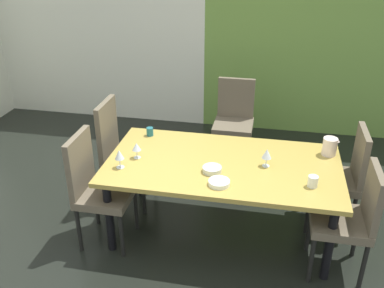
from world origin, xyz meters
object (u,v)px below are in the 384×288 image
Objects in this scene: chair_right_far at (343,173)px; cup_center at (313,181)px; chair_right_near at (351,215)px; chair_left_near at (95,185)px; chair_head_far at (234,117)px; pitcher_rear at (330,146)px; wine_glass_near_window at (119,155)px; serving_bowl_south at (212,169)px; cup_east at (150,132)px; dining_table at (223,170)px; chair_left_far at (120,149)px; wine_glass_near_shelf at (137,147)px; serving_bowl_corner at (219,183)px; wine_glass_north at (267,154)px.

cup_center is (-0.31, -0.55, 0.21)m from chair_right_far.
chair_left_near reaches higher than chair_right_near.
chair_left_near is 1.97m from chair_head_far.
chair_left_near is 6.33× the size of pitcher_rear.
chair_head_far reaches higher than pitcher_rear.
wine_glass_near_window reaches higher than serving_bowl_south.
chair_head_far is at bearing 54.47° from cup_east.
chair_right_near reaches higher than pitcher_rear.
dining_table is 1.09m from chair_left_far.
cup_center is at bearing -23.10° from cup_east.
wine_glass_near_shelf is at bearing 81.84° from chair_right_near.
dining_table is 1.87× the size of chair_left_far.
cup_east is at bearing 156.90° from cup_center.
serving_bowl_corner is 1.87× the size of cup_center.
serving_bowl_corner is (0.01, -0.35, 0.09)m from dining_table.
wine_glass_near_shelf reaches higher than cup_center.
wine_glass_north is 0.45m from cup_center.
serving_bowl_south is (-1.10, 0.14, 0.20)m from chair_right_near.
cup_east is (0.28, 0.70, 0.19)m from chair_left_near.
serving_bowl_corner is 1.11m from pitcher_rear.
chair_right_far is 1.23m from serving_bowl_corner.
wine_glass_north is 1.21m from wine_glass_near_window.
chair_head_far is 1.24m from cup_east.
chair_head_far is 1.83m from wine_glass_near_window.
cup_center is (-0.31, 0.07, 0.22)m from chair_right_near.
cup_center is at bearing 9.19° from serving_bowl_corner.
wine_glass_near_shelf reaches higher than cup_east.
chair_left_far is at bearing 168.00° from wine_glass_north.
chair_left_near is 0.35m from wine_glass_near_window.
cup_center is (1.48, -0.63, 0.00)m from cup_east.
dining_table is 12.45× the size of wine_glass_north.
wine_glass_near_shelf is 0.21m from wine_glass_near_window.
chair_left_far is 1.26m from serving_bowl_corner.
wine_glass_near_shelf is 0.69m from serving_bowl_south.
chair_left_far reaches higher than cup_center.
chair_right_far is (1.03, 0.31, -0.10)m from dining_table.
wine_glass_near_window is (-0.78, -1.63, 0.29)m from chair_head_far.
chair_head_far is 1.57m from serving_bowl_south.
serving_bowl_south is at bearing 82.55° from chair_right_near.
chair_right_far is at bearing 60.37° from cup_center.
serving_bowl_south is at bearing 114.38° from serving_bowl_corner.
chair_right_far is 0.29m from pitcher_rear.
chair_left_near is at bearing 0.38° from chair_left_far.
chair_left_near is at bearing -171.55° from serving_bowl_south.
wine_glass_north is at bearing -18.83° from cup_east.
dining_table is at bearing -27.49° from cup_east.
wine_glass_near_window is at bearing -179.72° from cup_center.
chair_right_near is 10.50× the size of cup_center.
wine_glass_north is at bearing 22.96° from serving_bowl_south.
serving_bowl_corner is 1.06× the size of serving_bowl_south.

